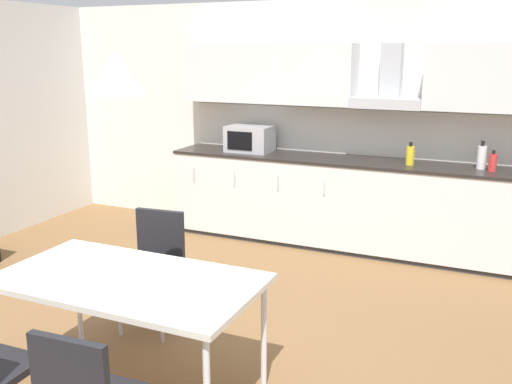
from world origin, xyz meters
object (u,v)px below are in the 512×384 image
Objects in this scene: bottle_yellow at (410,155)px; dining_table at (128,285)px; bottle_white at (482,157)px; microwave at (250,139)px; chair_far_left at (155,257)px; pendant_lamp at (116,74)px; bottle_red at (493,162)px.

dining_table is (-1.10, -3.03, -0.34)m from bottle_yellow.
bottle_white is (0.64, 0.07, 0.02)m from bottle_yellow.
dining_table is at bearing -119.25° from bottle_white.
dining_table is (0.62, -3.08, -0.39)m from microwave.
bottle_white reaches higher than chair_far_left.
microwave is 2.36m from chair_far_left.
bottle_white is 0.83× the size of pendant_lamp.
bottle_red is at bearing 58.82° from pendant_lamp.
pendant_lamp is (-1.84, -3.04, 0.88)m from bottle_red.
chair_far_left is (0.27, -2.28, -0.55)m from microwave.
pendant_lamp is at bearing -121.18° from bottle_red.
bottle_white is at bearing 6.59° from bottle_yellow.
bottle_yellow reaches higher than dining_table.
pendant_lamp is (0.00, -0.00, 1.21)m from dining_table.
bottle_red is at bearing 45.63° from chair_far_left.
bottle_red is (2.47, -0.03, -0.06)m from microwave.
bottle_yellow reaches higher than chair_far_left.
chair_far_left is at bearing -123.06° from bottle_yellow.
bottle_white is at bearing 0.74° from microwave.
pendant_lamp is at bearing -119.25° from bottle_white.
microwave reaches higher than chair_far_left.
chair_far_left is 2.72× the size of pendant_lamp.
bottle_white is (2.36, 0.03, -0.03)m from microwave.
bottle_yellow is 0.74m from bottle_red.
bottle_yellow is 1.14× the size of bottle_red.
chair_far_left is 1.62m from pendant_lamp.
microwave is at bearing -179.26° from bottle_white.
bottle_yellow is at bearing 56.94° from chair_far_left.
bottle_yellow is at bearing -179.26° from bottle_red.
bottle_red is 3.57m from dining_table.
pendant_lamp is at bearing -109.94° from bottle_yellow.
pendant_lamp reaches higher than microwave.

